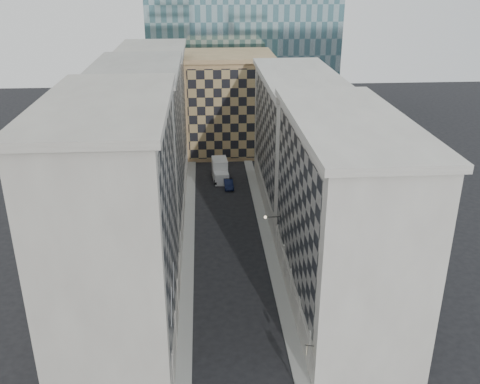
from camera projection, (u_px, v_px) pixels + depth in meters
name	position (u px, v px, depth m)	size (l,w,h in m)	color
sidewalk_west	(189.00, 241.00, 70.91)	(1.50, 100.00, 0.15)	gray
sidewalk_east	(267.00, 239.00, 71.59)	(1.50, 100.00, 0.15)	gray
bldg_left_a	(118.00, 229.00, 48.51)	(10.80, 22.80, 23.70)	#A09A90
bldg_left_b	(142.00, 155.00, 68.89)	(10.80, 22.80, 22.70)	gray
bldg_left_c	(155.00, 115.00, 89.28)	(10.80, 22.80, 21.70)	#A09A90
bldg_right_a	(342.00, 217.00, 54.17)	(10.80, 26.80, 20.70)	#B3ADA4
bldg_right_b	(297.00, 141.00, 79.14)	(10.80, 28.80, 19.70)	#B3ADA4
tan_block	(228.00, 103.00, 102.49)	(16.80, 14.80, 18.80)	#A08154
church_tower	(214.00, 2.00, 108.44)	(7.20, 7.20, 51.50)	#312B26
flagpoles_left	(172.00, 293.00, 45.74)	(0.10, 6.33, 2.33)	gray
bracket_lamp	(267.00, 217.00, 63.63)	(1.98, 0.36, 0.36)	black
box_truck	(220.00, 171.00, 91.25)	(2.85, 6.25, 3.35)	white
dark_car	(228.00, 184.00, 87.94)	(1.46, 4.18, 1.38)	black
shop_sign	(307.00, 349.00, 45.35)	(0.77, 0.68, 0.76)	black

